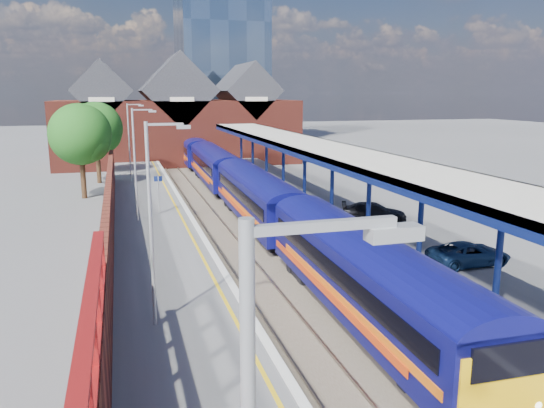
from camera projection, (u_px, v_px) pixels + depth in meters
The scene contains 21 objects.
ground at pixel (217, 205), 42.97m from camera, with size 240.00×240.00×0.00m, color #5B5B5E.
ballast_bed at pixel (245, 236), 33.56m from camera, with size 6.00×76.00×0.06m, color #473D33.
rails at pixel (245, 234), 33.54m from camera, with size 4.51×76.00×0.14m.
left_platform at pixel (157, 235), 31.97m from camera, with size 5.00×76.00×1.00m, color #565659.
right_platform at pixel (333, 222), 35.09m from camera, with size 6.00×76.00×1.00m, color #565659.
coping_left at pixel (195, 224), 32.50m from camera, with size 0.30×76.00×0.05m, color silver.
coping_right at pixel (293, 217), 34.21m from camera, with size 0.30×76.00×0.05m, color silver.
yellow_line at pixel (185, 225), 32.34m from camera, with size 0.14×76.00×0.01m, color yellow.
train at pixel (233, 177), 43.78m from camera, with size 3.11×65.95×3.45m.
canopy at pixel (317, 148), 35.81m from camera, with size 4.50×52.00×4.48m.
lamp_post_b at pixel (154, 212), 17.65m from camera, with size 1.48×0.18×7.00m.
lamp_post_c at pixel (137, 158), 32.70m from camera, with size 1.48×0.18×7.00m.
lamp_post_d at pixel (130, 137), 47.75m from camera, with size 1.48×0.18×7.00m.
platform_sign at pixel (159, 188), 35.42m from camera, with size 0.55×0.08×2.50m.
brick_wall at pixel (108, 233), 24.79m from camera, with size 0.35×50.00×3.86m.
station_building at pixel (177, 120), 68.19m from camera, with size 30.00×12.12×13.78m.
glass_tower at pixel (220, 24), 88.56m from camera, with size 14.20×14.20×40.30m.
tree_near at pixel (82, 136), 44.62m from camera, with size 5.20×5.20×8.10m.
tree_far at pixel (98, 130), 52.42m from camera, with size 5.20×5.20×8.10m.
parked_car_dark at pixel (374, 212), 33.22m from camera, with size 1.64×4.03×1.17m, color black.
parked_car_blue at pixel (469, 254), 24.76m from camera, with size 1.80×3.90×1.08m, color navy.
Camera 1 is at (-7.35, -11.63, 8.89)m, focal length 35.00 mm.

